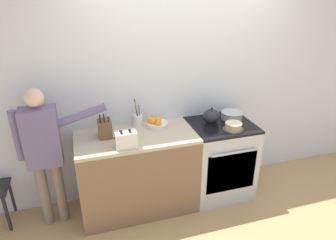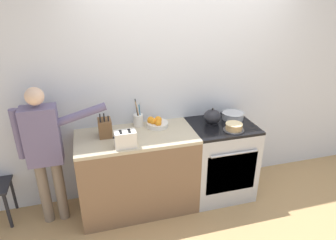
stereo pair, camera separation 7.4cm
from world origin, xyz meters
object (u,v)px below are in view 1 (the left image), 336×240
at_px(utensil_crock, 138,120).
at_px(fruit_bowl, 156,123).
at_px(person_baker, 45,148).
at_px(stove_range, 219,159).
at_px(layer_cake, 233,126).
at_px(toaster, 126,140).
at_px(knife_block, 105,128).
at_px(tea_kettle, 212,116).
at_px(mixing_bowl, 232,115).

distance_m(utensil_crock, fruit_bowl, 0.21).
bearing_deg(person_baker, stove_range, 11.35).
xyz_separation_m(layer_cake, toaster, (-1.20, -0.05, 0.05)).
relative_size(knife_block, toaster, 1.21).
distance_m(knife_block, fruit_bowl, 0.58).
height_order(stove_range, layer_cake, layer_cake).
bearing_deg(tea_kettle, toaster, -164.49).
height_order(fruit_bowl, toaster, toaster).
bearing_deg(layer_cake, stove_range, 107.62).
height_order(knife_block, toaster, knife_block).
distance_m(layer_cake, person_baker, 1.99).
bearing_deg(fruit_bowl, knife_block, -172.60).
relative_size(stove_range, toaster, 4.11).
xyz_separation_m(tea_kettle, toaster, (-1.05, -0.29, 0.00)).
distance_m(knife_block, toaster, 0.34).
distance_m(tea_kettle, utensil_crock, 0.85).
relative_size(stove_range, fruit_bowl, 3.79).
distance_m(stove_range, layer_cake, 0.53).
bearing_deg(fruit_bowl, layer_cake, -21.96).
bearing_deg(layer_cake, person_baker, 174.33).
height_order(mixing_bowl, toaster, toaster).
bearing_deg(fruit_bowl, person_baker, -173.95).
height_order(stove_range, person_baker, person_baker).
relative_size(fruit_bowl, person_baker, 0.16).
xyz_separation_m(stove_range, layer_cake, (0.05, -0.17, 0.50)).
bearing_deg(knife_block, utensil_crock, 21.82).
relative_size(stove_range, tea_kettle, 3.86).
height_order(layer_cake, mixing_bowl, mixing_bowl).
xyz_separation_m(utensil_crock, fruit_bowl, (0.19, -0.08, -0.03)).
bearing_deg(knife_block, layer_cake, -10.20).
bearing_deg(person_baker, knife_block, 16.90).
distance_m(stove_range, fruit_bowl, 0.92).
relative_size(tea_kettle, toaster, 1.06).
relative_size(tea_kettle, utensil_crock, 0.73).
bearing_deg(fruit_bowl, stove_range, -11.50).
bearing_deg(layer_cake, knife_block, 169.80).
height_order(utensil_crock, toaster, utensil_crock).
relative_size(mixing_bowl, toaster, 1.16).
height_order(layer_cake, person_baker, person_baker).
height_order(tea_kettle, toaster, tea_kettle).
xyz_separation_m(mixing_bowl, knife_block, (-1.51, -0.04, 0.05)).
bearing_deg(mixing_bowl, utensil_crock, 174.20).
xyz_separation_m(stove_range, toaster, (-1.15, -0.22, 0.55)).
xyz_separation_m(stove_range, mixing_bowl, (0.19, 0.12, 0.51)).
bearing_deg(knife_block, fruit_bowl, 7.40).
bearing_deg(mixing_bowl, layer_cake, -114.56).
bearing_deg(tea_kettle, fruit_bowl, 172.73).
bearing_deg(knife_block, toaster, -59.94).
xyz_separation_m(fruit_bowl, person_baker, (-1.18, -0.13, -0.06)).
height_order(stove_range, mixing_bowl, mixing_bowl).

